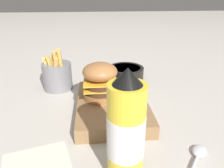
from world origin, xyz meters
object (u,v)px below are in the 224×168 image
(serving_board, at_px, (112,106))
(burger, at_px, (101,81))
(spoon, at_px, (197,157))
(ketchup_bottle, at_px, (126,131))
(side_bowl, at_px, (126,73))
(fries_basket, at_px, (57,75))

(serving_board, bearing_deg, burger, -117.05)
(burger, xyz_separation_m, spoon, (0.23, 0.19, -0.09))
(ketchup_bottle, distance_m, side_bowl, 0.49)
(serving_board, xyz_separation_m, burger, (-0.01, -0.03, 0.07))
(ketchup_bottle, xyz_separation_m, spoon, (-0.02, 0.16, -0.09))
(serving_board, height_order, spoon, serving_board)
(side_bowl, bearing_deg, spoon, 10.62)
(ketchup_bottle, xyz_separation_m, side_bowl, (-0.48, 0.07, -0.07))
(serving_board, relative_size, spoon, 1.98)
(serving_board, xyz_separation_m, spoon, (0.21, 0.16, -0.01))
(serving_board, relative_size, fries_basket, 1.87)
(ketchup_bottle, bearing_deg, side_bowl, 171.44)
(ketchup_bottle, height_order, spoon, ketchup_bottle)
(serving_board, bearing_deg, ketchup_bottle, 0.92)
(serving_board, distance_m, ketchup_bottle, 0.25)
(fries_basket, bearing_deg, spoon, 41.01)
(ketchup_bottle, bearing_deg, burger, -172.52)
(ketchup_bottle, relative_size, side_bowl, 1.58)
(burger, relative_size, ketchup_bottle, 0.49)
(fries_basket, xyz_separation_m, side_bowl, (-0.06, 0.25, -0.02))
(side_bowl, bearing_deg, fries_basket, -75.74)
(serving_board, xyz_separation_m, fries_basket, (-0.18, -0.18, 0.03))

